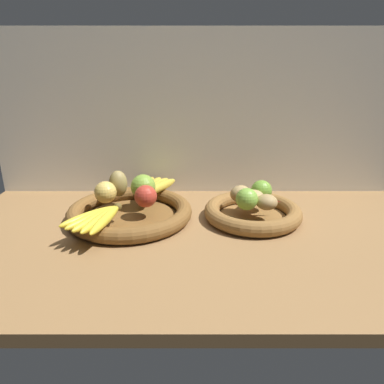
% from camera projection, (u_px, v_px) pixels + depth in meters
% --- Properties ---
extents(ground_plane, '(1.40, 0.90, 0.03)m').
position_uv_depth(ground_plane, '(199.00, 229.00, 1.04)').
color(ground_plane, olive).
extents(back_wall, '(1.40, 0.03, 0.55)m').
position_uv_depth(back_wall, '(198.00, 114.00, 1.22)').
color(back_wall, silver).
rests_on(back_wall, ground_plane).
extents(fruit_bowl_left, '(0.37, 0.37, 0.05)m').
position_uv_depth(fruit_bowl_left, '(131.00, 212.00, 1.06)').
color(fruit_bowl_left, brown).
rests_on(fruit_bowl_left, ground_plane).
extents(fruit_bowl_right, '(0.29, 0.29, 0.05)m').
position_uv_depth(fruit_bowl_right, '(253.00, 212.00, 1.06)').
color(fruit_bowl_right, brown).
rests_on(fruit_bowl_right, ground_plane).
extents(apple_golden_left, '(0.07, 0.07, 0.07)m').
position_uv_depth(apple_golden_left, '(106.00, 192.00, 1.06)').
color(apple_golden_left, '#DBB756').
rests_on(apple_golden_left, fruit_bowl_left).
extents(apple_green_back, '(0.08, 0.08, 0.08)m').
position_uv_depth(apple_green_back, '(144.00, 187.00, 1.09)').
color(apple_green_back, '#7AA338').
rests_on(apple_green_back, fruit_bowl_left).
extents(apple_red_right, '(0.07, 0.07, 0.07)m').
position_uv_depth(apple_red_right, '(146.00, 196.00, 1.03)').
color(apple_red_right, '#B73828').
rests_on(apple_red_right, fruit_bowl_left).
extents(pear_brown, '(0.08, 0.08, 0.08)m').
position_uv_depth(pear_brown, '(119.00, 184.00, 1.11)').
color(pear_brown, olive).
rests_on(pear_brown, fruit_bowl_left).
extents(banana_bunch_front, '(0.14, 0.19, 0.03)m').
position_uv_depth(banana_bunch_front, '(98.00, 218.00, 0.93)').
color(banana_bunch_front, yellow).
rests_on(banana_bunch_front, fruit_bowl_left).
extents(banana_bunch_back, '(0.13, 0.19, 0.03)m').
position_uv_depth(banana_bunch_back, '(152.00, 187.00, 1.16)').
color(banana_bunch_back, gold).
rests_on(banana_bunch_back, fruit_bowl_left).
extents(potato_back, '(0.06, 0.07, 0.04)m').
position_uv_depth(potato_back, '(258.00, 193.00, 1.08)').
color(potato_back, tan).
rests_on(potato_back, fruit_bowl_right).
extents(potato_oblong, '(0.07, 0.06, 0.05)m').
position_uv_depth(potato_oblong, '(241.00, 194.00, 1.07)').
color(potato_oblong, '#A38451').
rests_on(potato_oblong, fruit_bowl_right).
extents(potato_large, '(0.07, 0.06, 0.05)m').
position_uv_depth(potato_large, '(254.00, 197.00, 1.04)').
color(potato_large, tan).
rests_on(potato_large, fruit_bowl_right).
extents(potato_small, '(0.06, 0.06, 0.04)m').
position_uv_depth(potato_small, '(267.00, 202.00, 1.01)').
color(potato_small, '#A38451').
rests_on(potato_small, fruit_bowl_right).
extents(lime_near, '(0.06, 0.06, 0.06)m').
position_uv_depth(lime_near, '(248.00, 199.00, 1.00)').
color(lime_near, '#7AAD3D').
rests_on(lime_near, fruit_bowl_right).
extents(lime_far, '(0.06, 0.06, 0.06)m').
position_uv_depth(lime_far, '(262.00, 190.00, 1.08)').
color(lime_far, '#6B9E33').
rests_on(lime_far, fruit_bowl_right).
extents(chili_pepper, '(0.13, 0.03, 0.02)m').
position_uv_depth(chili_pepper, '(260.00, 202.00, 1.04)').
color(chili_pepper, red).
rests_on(chili_pepper, fruit_bowl_right).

